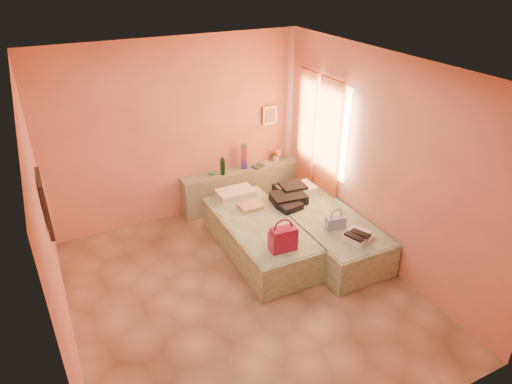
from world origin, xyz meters
TOP-DOWN VIEW (x-y plane):
  - ground at (0.00, 0.00)m, footprint 4.50×4.50m
  - room_walls at (0.21, 0.57)m, footprint 4.02×4.51m
  - headboard_ledge at (0.98, 2.10)m, footprint 2.05×0.30m
  - bed_left at (0.60, 0.72)m, footprint 0.91×2.00m
  - bed_right at (1.50, 0.40)m, footprint 0.91×2.00m
  - water_bottle at (0.62, 2.05)m, footprint 0.08×0.08m
  - rainbow_box at (1.03, 2.12)m, footprint 0.12×0.12m
  - small_dish at (0.48, 2.14)m, footprint 0.16×0.16m
  - green_book at (1.25, 2.05)m, footprint 0.23×0.20m
  - flower_vase at (1.64, 2.14)m, footprint 0.26×0.26m
  - magenta_handbag at (0.56, 0.01)m, footprint 0.35×0.21m
  - khaki_garment at (0.66, 1.12)m, footprint 0.33×0.26m
  - clothes_pile at (1.29, 1.03)m, footprint 0.55×0.55m
  - blue_handbag at (1.44, 0.11)m, footprint 0.28×0.16m
  - towel_stack at (1.55, -0.25)m, footprint 0.44×0.41m
  - sandal_pair at (1.49, -0.30)m, footprint 0.26×0.30m

SIDE VIEW (x-z plane):
  - ground at x=0.00m, z-range 0.00..0.00m
  - bed_left at x=0.60m, z-range 0.00..0.50m
  - bed_right at x=1.50m, z-range 0.00..0.50m
  - headboard_ledge at x=0.98m, z-range 0.00..0.65m
  - khaki_garment at x=0.66m, z-range 0.50..0.56m
  - towel_stack at x=1.55m, z-range 0.50..0.60m
  - clothes_pile at x=1.29m, z-range 0.50..0.67m
  - blue_handbag at x=1.44m, z-range 0.50..0.67m
  - sandal_pair at x=1.49m, z-range 0.60..0.63m
  - magenta_handbag at x=0.56m, z-range 0.50..0.81m
  - green_book at x=1.25m, z-range 0.65..0.68m
  - small_dish at x=0.48m, z-range 0.65..0.68m
  - flower_vase at x=1.64m, z-range 0.65..0.91m
  - water_bottle at x=0.62m, z-range 0.65..0.93m
  - rainbow_box at x=1.03m, z-range 0.65..1.07m
  - room_walls at x=0.21m, z-range 0.38..3.19m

